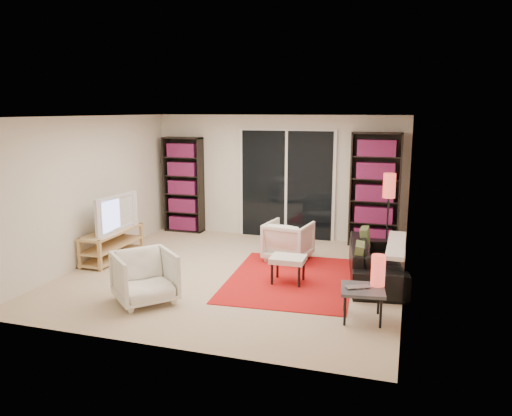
% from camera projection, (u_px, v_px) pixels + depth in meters
% --- Properties ---
extents(floor, '(5.00, 5.00, 0.00)m').
position_uv_depth(floor, '(235.00, 274.00, 7.70)').
color(floor, beige).
rests_on(floor, ground).
extents(wall_back, '(5.00, 0.02, 2.40)m').
position_uv_depth(wall_back, '(277.00, 177.00, 9.81)').
color(wall_back, silver).
rests_on(wall_back, ground).
extents(wall_front, '(5.00, 0.02, 2.40)m').
position_uv_depth(wall_front, '(152.00, 238.00, 5.13)').
color(wall_front, silver).
rests_on(wall_front, ground).
extents(wall_left, '(0.02, 5.00, 2.40)m').
position_uv_depth(wall_left, '(91.00, 190.00, 8.20)').
color(wall_left, silver).
rests_on(wall_left, ground).
extents(wall_right, '(0.02, 5.00, 2.40)m').
position_uv_depth(wall_right, '(408.00, 207.00, 6.74)').
color(wall_right, silver).
rests_on(wall_right, ground).
extents(ceiling, '(5.00, 5.00, 0.02)m').
position_uv_depth(ceiling, '(233.00, 116.00, 7.24)').
color(ceiling, white).
rests_on(ceiling, wall_back).
extents(sliding_door, '(1.92, 0.08, 2.16)m').
position_uv_depth(sliding_door, '(287.00, 185.00, 9.74)').
color(sliding_door, white).
rests_on(sliding_door, ground).
extents(bookshelf_left, '(0.80, 0.30, 1.95)m').
position_uv_depth(bookshelf_left, '(184.00, 185.00, 10.27)').
color(bookshelf_left, black).
rests_on(bookshelf_left, ground).
extents(bookshelf_right, '(0.90, 0.30, 2.10)m').
position_uv_depth(bookshelf_right, '(375.00, 190.00, 9.13)').
color(bookshelf_right, black).
rests_on(bookshelf_right, ground).
extents(tv_stand, '(0.43, 1.35, 0.50)m').
position_uv_depth(tv_stand, '(112.00, 244.00, 8.42)').
color(tv_stand, '#E5BA83').
rests_on(tv_stand, floor).
extents(tv, '(0.22, 1.08, 0.61)m').
position_uv_depth(tv, '(112.00, 213.00, 8.31)').
color(tv, black).
rests_on(tv, tv_stand).
extents(rug, '(1.96, 2.55, 0.01)m').
position_uv_depth(rug, '(290.00, 279.00, 7.45)').
color(rug, red).
rests_on(rug, floor).
extents(sofa, '(1.01, 2.01, 0.56)m').
position_uv_depth(sofa, '(376.00, 262.00, 7.40)').
color(sofa, black).
rests_on(sofa, floor).
extents(armchair_back, '(0.80, 0.82, 0.66)m').
position_uv_depth(armchair_back, '(288.00, 241.00, 8.37)').
color(armchair_back, silver).
rests_on(armchair_back, floor).
extents(armchair_front, '(1.05, 1.04, 0.68)m').
position_uv_depth(armchair_front, '(145.00, 277.00, 6.52)').
color(armchair_front, silver).
rests_on(armchair_front, floor).
extents(ottoman, '(0.50, 0.41, 0.40)m').
position_uv_depth(ottoman, '(288.00, 260.00, 7.24)').
color(ottoman, silver).
rests_on(ottoman, floor).
extents(side_table, '(0.57, 0.57, 0.40)m').
position_uv_depth(side_table, '(363.00, 291.00, 5.96)').
color(side_table, '#3F3F44').
rests_on(side_table, floor).
extents(laptop, '(0.35, 0.31, 0.02)m').
position_uv_depth(laptop, '(359.00, 288.00, 5.92)').
color(laptop, silver).
rests_on(laptop, side_table).
extents(table_lamp, '(0.17, 0.17, 0.38)m').
position_uv_depth(table_lamp, '(378.00, 270.00, 6.01)').
color(table_lamp, red).
rests_on(table_lamp, side_table).
extents(floor_lamp, '(0.22, 0.22, 1.48)m').
position_uv_depth(floor_lamp, '(389.00, 194.00, 8.13)').
color(floor_lamp, black).
rests_on(floor_lamp, floor).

